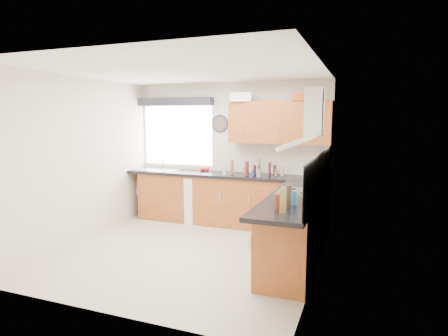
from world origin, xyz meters
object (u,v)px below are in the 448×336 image
at_px(oven, 297,227).
at_px(extractor_hood, 307,126).
at_px(washing_machine, 202,199).
at_px(upper_cabinets, 280,123).

bearing_deg(oven, extractor_hood, -0.00).
bearing_deg(oven, washing_machine, 147.74).
distance_m(extractor_hood, washing_machine, 2.73).
bearing_deg(oven, upper_cabinets, 112.54).
xyz_separation_m(extractor_hood, upper_cabinets, (-0.65, 1.33, 0.03)).
relative_size(extractor_hood, washing_machine, 0.94).
relative_size(oven, upper_cabinets, 0.50).
relative_size(extractor_hood, upper_cabinets, 0.46).
bearing_deg(extractor_hood, oven, 180.00).
height_order(extractor_hood, upper_cabinets, upper_cabinets).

